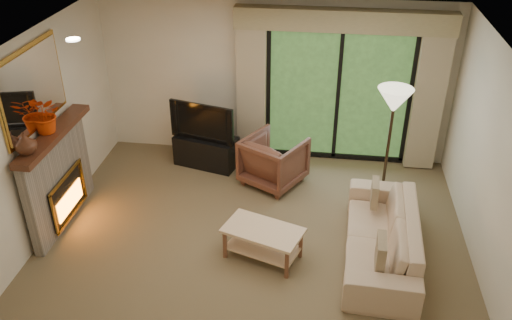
# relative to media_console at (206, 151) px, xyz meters

# --- Properties ---
(floor) EXTENTS (5.50, 5.50, 0.00)m
(floor) POSITION_rel_media_console_xyz_m (1.03, -1.95, -0.25)
(floor) COLOR brown
(floor) RESTS_ON ground
(ceiling) EXTENTS (5.50, 5.50, 0.00)m
(ceiling) POSITION_rel_media_console_xyz_m (1.03, -1.95, 2.35)
(ceiling) COLOR white
(ceiling) RESTS_ON ground
(wall_back) EXTENTS (5.00, 0.00, 5.00)m
(wall_back) POSITION_rel_media_console_xyz_m (1.03, 0.55, 1.05)
(wall_back) COLOR beige
(wall_back) RESTS_ON ground
(wall_front) EXTENTS (5.00, 0.00, 5.00)m
(wall_front) POSITION_rel_media_console_xyz_m (1.03, -4.45, 1.05)
(wall_front) COLOR beige
(wall_front) RESTS_ON ground
(wall_left) EXTENTS (0.00, 5.00, 5.00)m
(wall_left) POSITION_rel_media_console_xyz_m (-1.72, -1.95, 1.05)
(wall_left) COLOR beige
(wall_left) RESTS_ON ground
(wall_right) EXTENTS (0.00, 5.00, 5.00)m
(wall_right) POSITION_rel_media_console_xyz_m (3.78, -1.95, 1.05)
(wall_right) COLOR beige
(wall_right) RESTS_ON ground
(fireplace) EXTENTS (0.24, 1.70, 1.37)m
(fireplace) POSITION_rel_media_console_xyz_m (-1.60, -1.75, 0.44)
(fireplace) COLOR slate
(fireplace) RESTS_ON floor
(mirror) EXTENTS (0.07, 1.45, 1.02)m
(mirror) POSITION_rel_media_console_xyz_m (-1.68, -1.75, 1.70)
(mirror) COLOR #BC8B33
(mirror) RESTS_ON wall_left
(sliding_door) EXTENTS (2.26, 0.10, 2.16)m
(sliding_door) POSITION_rel_media_console_xyz_m (2.03, 0.50, 0.85)
(sliding_door) COLOR black
(sliding_door) RESTS_ON floor
(curtain_left) EXTENTS (0.45, 0.18, 2.35)m
(curtain_left) POSITION_rel_media_console_xyz_m (0.68, 0.39, 0.95)
(curtain_left) COLOR tan
(curtain_left) RESTS_ON floor
(curtain_right) EXTENTS (0.45, 0.18, 2.35)m
(curtain_right) POSITION_rel_media_console_xyz_m (3.38, 0.39, 0.95)
(curtain_right) COLOR tan
(curtain_right) RESTS_ON floor
(cornice) EXTENTS (3.20, 0.24, 0.32)m
(cornice) POSITION_rel_media_console_xyz_m (2.03, 0.41, 2.07)
(cornice) COLOR #9A8B62
(cornice) RESTS_ON wall_back
(media_console) EXTENTS (1.07, 0.68, 0.49)m
(media_console) POSITION_rel_media_console_xyz_m (0.00, 0.00, 0.00)
(media_console) COLOR black
(media_console) RESTS_ON floor
(tv) EXTENTS (1.07, 0.40, 0.61)m
(tv) POSITION_rel_media_console_xyz_m (0.00, -0.00, 0.55)
(tv) COLOR black
(tv) RESTS_ON media_console
(armchair) EXTENTS (1.11, 1.12, 0.76)m
(armchair) POSITION_rel_media_console_xyz_m (1.13, -0.40, 0.13)
(armchair) COLOR brown
(armchair) RESTS_ON floor
(sofa) EXTENTS (0.95, 2.21, 0.63)m
(sofa) POSITION_rel_media_console_xyz_m (2.64, -1.94, 0.07)
(sofa) COLOR tan
(sofa) RESTS_ON floor
(pillow_near) EXTENTS (0.12, 0.39, 0.38)m
(pillow_near) POSITION_rel_media_console_xyz_m (2.56, -2.57, 0.29)
(pillow_near) COLOR #513D24
(pillow_near) RESTS_ON sofa
(pillow_far) EXTENTS (0.11, 0.34, 0.34)m
(pillow_far) POSITION_rel_media_console_xyz_m (2.56, -1.31, 0.28)
(pillow_far) COLOR #513D24
(pillow_far) RESTS_ON sofa
(coffee_table) EXTENTS (1.07, 0.80, 0.43)m
(coffee_table) POSITION_rel_media_console_xyz_m (1.19, -2.17, -0.03)
(coffee_table) COLOR #E2B88C
(coffee_table) RESTS_ON floor
(floor_lamp) EXTENTS (0.54, 0.54, 1.76)m
(floor_lamp) POSITION_rel_media_console_xyz_m (2.74, -0.70, 0.64)
(floor_lamp) COLOR beige
(floor_lamp) RESTS_ON floor
(vase) EXTENTS (0.25, 0.25, 0.26)m
(vase) POSITION_rel_media_console_xyz_m (-1.58, -2.32, 1.26)
(vase) COLOR #482516
(vase) RESTS_ON fireplace
(branches) EXTENTS (0.55, 0.51, 0.49)m
(branches) POSITION_rel_media_console_xyz_m (-1.58, -1.78, 1.37)
(branches) COLOR red
(branches) RESTS_ON fireplace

